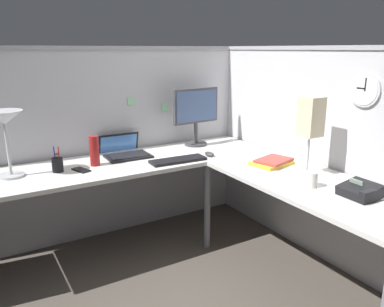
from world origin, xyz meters
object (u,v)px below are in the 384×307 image
(monitor, at_px, (196,112))
(keyboard, at_px, (178,160))
(book_stack, at_px, (272,162))
(laptop, at_px, (124,152))
(computer_mouse, at_px, (209,154))
(cell_phone, at_px, (81,170))
(desk_lamp_paper, at_px, (311,119))
(desk_lamp_dome, at_px, (4,123))
(coffee_mug, at_px, (311,180))
(thermos_flask, at_px, (94,151))
(wall_clock, at_px, (365,90))
(office_phone, at_px, (361,191))
(pen_cup, at_px, (58,165))

(monitor, height_order, keyboard, monitor)
(keyboard, xyz_separation_m, book_stack, (0.56, -0.43, 0.01))
(laptop, bearing_deg, computer_mouse, -34.66)
(keyboard, bearing_deg, cell_phone, 170.45)
(desk_lamp_paper, bearing_deg, cell_phone, 145.87)
(desk_lamp_dome, bearing_deg, desk_lamp_paper, -29.62)
(laptop, distance_m, coffee_mug, 1.49)
(laptop, relative_size, coffee_mug, 4.03)
(thermos_flask, height_order, wall_clock, wall_clock)
(office_phone, bearing_deg, laptop, 117.82)
(desk_lamp_dome, relative_size, book_stack, 1.39)
(desk_lamp_dome, bearing_deg, office_phone, -40.44)
(monitor, height_order, computer_mouse, monitor)
(cell_phone, relative_size, wall_clock, 0.65)
(office_phone, distance_m, book_stack, 0.75)
(book_stack, bearing_deg, laptop, 135.38)
(desk_lamp_dome, relative_size, desk_lamp_paper, 0.84)
(cell_phone, bearing_deg, laptop, 12.35)
(desk_lamp_dome, bearing_deg, pen_cup, -9.95)
(desk_lamp_paper, bearing_deg, wall_clock, -35.67)
(pen_cup, height_order, book_stack, pen_cup)
(thermos_flask, relative_size, coffee_mug, 2.29)
(office_phone, height_order, desk_lamp_paper, desk_lamp_paper)
(keyboard, relative_size, office_phone, 2.04)
(computer_mouse, relative_size, book_stack, 0.32)
(desk_lamp_dome, relative_size, office_phone, 2.11)
(laptop, relative_size, wall_clock, 1.76)
(desk_lamp_paper, bearing_deg, office_phone, -95.49)
(office_phone, bearing_deg, wall_clock, 40.83)
(laptop, xyz_separation_m, cell_phone, (-0.42, -0.25, -0.02))
(pen_cup, relative_size, thermos_flask, 0.82)
(monitor, height_order, desk_lamp_paper, desk_lamp_paper)
(laptop, distance_m, desk_lamp_paper, 1.47)
(book_stack, xyz_separation_m, coffee_mug, (-0.12, -0.48, 0.03))
(thermos_flask, height_order, desk_lamp_paper, desk_lamp_paper)
(book_stack, bearing_deg, wall_clock, -58.23)
(keyboard, bearing_deg, book_stack, -34.55)
(pen_cup, distance_m, coffee_mug, 1.70)
(pen_cup, relative_size, office_phone, 0.85)
(laptop, xyz_separation_m, book_stack, (0.84, -0.83, -0.00))
(laptop, bearing_deg, monitor, -1.99)
(monitor, xyz_separation_m, book_stack, (0.17, -0.80, -0.27))
(pen_cup, bearing_deg, desk_lamp_paper, -32.97)
(monitor, height_order, coffee_mug, monitor)
(thermos_flask, bearing_deg, monitor, 9.07)
(laptop, xyz_separation_m, pen_cup, (-0.56, -0.19, 0.03))
(cell_phone, distance_m, book_stack, 1.38)
(monitor, height_order, wall_clock, wall_clock)
(laptop, distance_m, computer_mouse, 0.69)
(pen_cup, distance_m, office_phone, 1.97)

